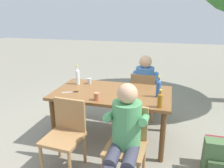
% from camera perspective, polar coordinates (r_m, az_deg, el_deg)
% --- Properties ---
extents(ground_plane, '(24.00, 24.00, 0.00)m').
position_cam_1_polar(ground_plane, '(3.56, 0.00, -13.68)').
color(ground_plane, gray).
extents(dining_table, '(1.71, 0.97, 0.77)m').
position_cam_1_polar(dining_table, '(3.26, 0.00, -3.48)').
color(dining_table, brown).
rests_on(dining_table, ground_plane).
extents(chair_far_right, '(0.47, 0.47, 0.87)m').
position_cam_1_polar(chair_far_right, '(3.98, 8.22, -2.50)').
color(chair_far_right, '#A37547').
rests_on(chair_far_right, ground_plane).
extents(chair_near_right, '(0.46, 0.46, 0.87)m').
position_cam_1_polar(chair_near_right, '(2.58, 3.99, -14.43)').
color(chair_near_right, '#A37547').
rests_on(chair_near_right, ground_plane).
extents(chair_near_left, '(0.47, 0.47, 0.87)m').
position_cam_1_polar(chair_near_left, '(2.80, -11.98, -11.98)').
color(chair_near_left, '#A37547').
rests_on(chair_near_left, ground_plane).
extents(person_in_white_shirt, '(0.47, 0.62, 1.18)m').
position_cam_1_polar(person_in_white_shirt, '(4.03, 8.61, 0.25)').
color(person_in_white_shirt, '#3D70B2').
rests_on(person_in_white_shirt, ground_plane).
extents(person_in_plaid_shirt, '(0.47, 0.62, 1.18)m').
position_cam_1_polar(person_in_plaid_shirt, '(2.40, 3.46, -12.42)').
color(person_in_plaid_shirt, '#4C935B').
rests_on(person_in_plaid_shirt, ground_plane).
extents(bottle_clear, '(0.06, 0.06, 0.32)m').
position_cam_1_polar(bottle_clear, '(3.57, -8.98, 2.06)').
color(bottle_clear, white).
rests_on(bottle_clear, dining_table).
extents(bottle_amber, '(0.06, 0.06, 0.23)m').
position_cam_1_polar(bottle_amber, '(2.73, 12.48, -4.04)').
color(bottle_amber, '#996019').
rests_on(bottle_amber, dining_table).
extents(bottle_blue, '(0.06, 0.06, 0.30)m').
position_cam_1_polar(bottle_blue, '(3.06, 12.05, -1.03)').
color(bottle_blue, '#2D56A3').
rests_on(bottle_blue, dining_table).
extents(cup_steel, '(0.07, 0.07, 0.09)m').
position_cam_1_polar(cup_steel, '(3.59, -5.94, 0.76)').
color(cup_steel, '#B2B7BC').
rests_on(cup_steel, dining_table).
extents(cup_terracotta, '(0.08, 0.08, 0.10)m').
position_cam_1_polar(cup_terracotta, '(2.91, -3.99, -3.28)').
color(cup_terracotta, '#BC6B47').
rests_on(cup_terracotta, dining_table).
extents(table_knife, '(0.23, 0.12, 0.01)m').
position_cam_1_polar(table_knife, '(3.25, -10.62, -2.08)').
color(table_knife, silver).
rests_on(table_knife, dining_table).
extents(backpack_by_near_side, '(0.28, 0.23, 0.46)m').
position_cam_1_polar(backpack_by_near_side, '(3.00, 25.45, -17.27)').
color(backpack_by_near_side, '#47663D').
rests_on(backpack_by_near_side, ground_plane).
extents(backpack_by_far_side, '(0.32, 0.20, 0.39)m').
position_cam_1_polar(backpack_by_far_side, '(3.18, 25.97, -16.01)').
color(backpack_by_far_side, maroon).
rests_on(backpack_by_far_side, ground_plane).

